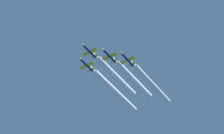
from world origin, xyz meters
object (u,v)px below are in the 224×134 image
jet_left_wingman (109,55)px  jet_right_wingman (86,64)px  jet_outer_left (127,59)px  jet_lead (89,51)px

jet_left_wingman → jet_right_wingman: size_ratio=1.00×
jet_right_wingman → jet_outer_left: size_ratio=1.00×
jet_outer_left → jet_lead: bearing=47.3°
jet_lead → jet_outer_left: jet_lead is taller
jet_right_wingman → jet_outer_left: jet_right_wingman is taller
jet_left_wingman → jet_right_wingman: jet_right_wingman is taller
jet_lead → jet_right_wingman: jet_lead is taller
jet_left_wingman → jet_right_wingman: 14.73m
jet_lead → jet_outer_left: (-14.32, -15.50, -1.46)m
jet_left_wingman → jet_outer_left: size_ratio=1.00×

